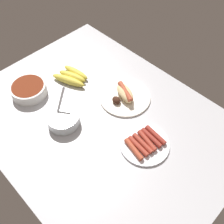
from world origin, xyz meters
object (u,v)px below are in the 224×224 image
bowl_coleslaw (63,118)px  banana_bunch (72,77)px  plate_sausages (145,143)px  bowl_chili (29,89)px  plate_hotdog_assembled (125,95)px

bowl_coleslaw → banana_bunch: (18.53, -19.80, -1.18)cm
plate_sausages → bowl_coleslaw: (32.84, 16.91, 1.88)cm
bowl_coleslaw → bowl_chili: bearing=2.0°
plate_hotdog_assembled → bowl_chili: (34.51, 30.71, 1.22)cm
plate_hotdog_assembled → bowl_coleslaw: (8.98, 29.83, 1.31)cm
plate_sausages → bowl_coleslaw: bowl_coleslaw is taller
plate_hotdog_assembled → bowl_chili: size_ratio=1.45×
plate_hotdog_assembled → banana_bunch: plate_hotdog_assembled is taller
plate_hotdog_assembled → plate_sausages: bearing=151.6°
bowl_coleslaw → plate_sausages: bearing=-152.8°
plate_hotdog_assembled → banana_bunch: bearing=20.0°
bowl_coleslaw → bowl_chili: size_ratio=0.91×
plate_hotdog_assembled → bowl_coleslaw: bearing=73.2°
plate_hotdog_assembled → bowl_coleslaw: size_ratio=1.60×
banana_bunch → bowl_coleslaw: bearing=133.1°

